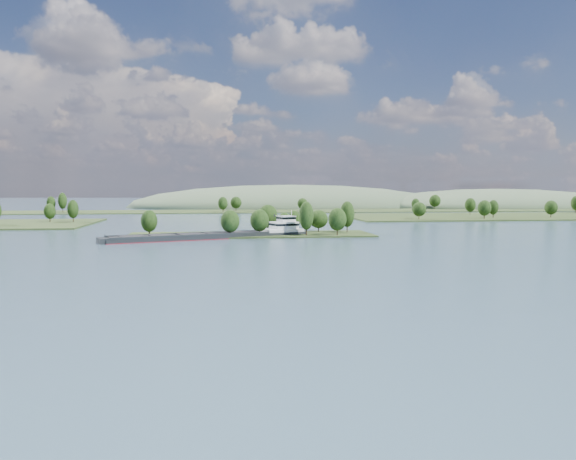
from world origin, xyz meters
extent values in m
plane|color=#3C5768|center=(0.00, 120.00, 0.00)|extent=(1800.00, 1800.00, 0.00)
cube|color=#253417|center=(0.00, 180.00, 0.00)|extent=(100.00, 30.00, 1.20)
cylinder|color=black|center=(21.57, 170.23, 2.83)|extent=(0.50, 0.50, 4.46)
ellipsoid|color=black|center=(21.57, 170.23, 8.51)|extent=(5.97, 5.97, 11.48)
cylinder|color=black|center=(8.06, 191.45, 2.53)|extent=(0.50, 0.50, 3.85)
ellipsoid|color=black|center=(8.06, 191.45, 7.43)|extent=(8.58, 8.58, 9.91)
cylinder|color=black|center=(2.87, 171.33, 2.33)|extent=(0.50, 0.50, 3.45)
ellipsoid|color=black|center=(2.87, 171.33, 6.72)|extent=(7.57, 7.57, 8.88)
cylinder|color=black|center=(14.52, 184.55, 2.02)|extent=(0.50, 0.50, 2.85)
ellipsoid|color=black|center=(14.52, 184.55, 5.64)|extent=(5.46, 5.46, 7.32)
cylinder|color=black|center=(-8.91, 167.47, 2.32)|extent=(0.50, 0.50, 3.43)
ellipsoid|color=black|center=(-8.91, 167.47, 6.68)|extent=(7.39, 7.39, 8.83)
cylinder|color=black|center=(-40.47, 174.46, 2.30)|extent=(0.50, 0.50, 3.40)
ellipsoid|color=black|center=(-40.47, 174.46, 6.63)|extent=(6.52, 6.52, 8.75)
cylinder|color=black|center=(18.69, 184.85, 2.13)|extent=(0.50, 0.50, 3.06)
ellipsoid|color=black|center=(18.69, 184.85, 6.02)|extent=(5.44, 5.44, 7.86)
cylinder|color=black|center=(41.52, 183.83, 2.78)|extent=(0.50, 0.50, 4.36)
ellipsoid|color=black|center=(41.52, 183.83, 8.33)|extent=(6.34, 6.34, 11.22)
cylinder|color=black|center=(34.13, 169.84, 2.41)|extent=(0.50, 0.50, 3.61)
ellipsoid|color=black|center=(34.13, 169.84, 7.00)|extent=(7.47, 7.47, 9.29)
cylinder|color=black|center=(29.75, 187.68, 2.15)|extent=(0.50, 0.50, 3.10)
ellipsoid|color=black|center=(29.75, 187.68, 6.08)|extent=(8.33, 8.33, 7.96)
cylinder|color=black|center=(-92.09, 268.73, 2.79)|extent=(0.50, 0.50, 3.97)
ellipsoid|color=black|center=(-92.09, 268.73, 7.83)|extent=(6.08, 6.08, 10.21)
cylinder|color=black|center=(-104.40, 269.13, 2.46)|extent=(0.50, 0.50, 3.33)
ellipsoid|color=black|center=(-104.40, 269.13, 6.69)|extent=(6.33, 6.33, 8.55)
cylinder|color=black|center=(105.64, 269.65, 2.45)|extent=(0.50, 0.50, 3.30)
ellipsoid|color=black|center=(105.64, 269.65, 6.65)|extent=(8.35, 8.35, 8.49)
cylinder|color=black|center=(194.77, 277.28, 2.55)|extent=(0.50, 0.50, 3.50)
ellipsoid|color=black|center=(194.77, 277.28, 7.00)|extent=(8.01, 8.01, 9.01)
cylinder|color=black|center=(145.34, 266.96, 2.65)|extent=(0.50, 0.50, 3.69)
ellipsoid|color=black|center=(145.34, 266.96, 7.34)|extent=(7.87, 7.87, 9.49)
cylinder|color=black|center=(157.59, 279.71, 2.61)|extent=(0.50, 0.50, 3.62)
ellipsoid|color=black|center=(157.59, 279.71, 7.21)|extent=(6.38, 6.38, 9.31)
cylinder|color=black|center=(160.05, 317.03, 2.68)|extent=(0.50, 0.50, 3.77)
ellipsoid|color=black|center=(160.05, 317.03, 7.48)|extent=(7.41, 7.41, 9.69)
cylinder|color=black|center=(247.33, 329.78, 2.84)|extent=(0.50, 0.50, 4.09)
ellipsoid|color=black|center=(247.33, 329.78, 8.04)|extent=(6.52, 6.52, 10.51)
cube|color=#253417|center=(0.00, 400.00, 0.00)|extent=(900.00, 60.00, 1.20)
cylinder|color=black|center=(-139.99, 399.64, 2.57)|extent=(0.50, 0.50, 3.95)
ellipsoid|color=black|center=(-139.99, 399.64, 7.60)|extent=(6.63, 6.63, 10.16)
cylinder|color=black|center=(143.96, 380.26, 2.25)|extent=(0.50, 0.50, 3.30)
ellipsoid|color=black|center=(143.96, 380.26, 6.44)|extent=(6.35, 6.35, 8.48)
cylinder|color=black|center=(1.83, 403.56, 2.48)|extent=(0.50, 0.50, 3.75)
ellipsoid|color=black|center=(1.83, 403.56, 7.25)|extent=(8.92, 8.92, 9.65)
cylinder|color=black|center=(173.92, 414.44, 2.65)|extent=(0.50, 0.50, 4.11)
ellipsoid|color=black|center=(173.92, 414.44, 7.88)|extent=(9.79, 9.79, 10.56)
cylinder|color=black|center=(-130.45, 395.66, 3.04)|extent=(0.50, 0.50, 4.88)
ellipsoid|color=black|center=(-130.45, 395.66, 9.24)|extent=(6.56, 6.56, 12.54)
cylinder|color=black|center=(54.08, 389.71, 2.31)|extent=(0.50, 0.50, 3.41)
ellipsoid|color=black|center=(54.08, 389.71, 6.64)|extent=(8.22, 8.22, 8.77)
cylinder|color=black|center=(-8.99, 380.17, 2.52)|extent=(0.50, 0.50, 3.84)
ellipsoid|color=black|center=(-8.99, 380.17, 7.41)|extent=(7.42, 7.42, 9.88)
ellipsoid|color=#42563B|center=(260.00, 470.00, 0.00)|extent=(260.00, 140.00, 36.00)
ellipsoid|color=#42563B|center=(60.00, 500.00, 0.00)|extent=(320.00, 160.00, 44.00)
cube|color=black|center=(-16.51, 167.85, 0.50)|extent=(78.46, 36.00, 2.19)
cube|color=maroon|center=(-16.51, 167.85, 0.05)|extent=(78.72, 36.25, 0.25)
cube|color=black|center=(-25.65, 169.79, 1.89)|extent=(58.36, 21.00, 0.80)
cube|color=black|center=(-22.39, 160.58, 1.89)|extent=(58.36, 21.00, 0.80)
cube|color=black|center=(-24.02, 165.19, 1.74)|extent=(59.35, 28.41, 0.30)
cube|color=black|center=(-44.68, 157.87, 2.04)|extent=(11.18, 10.70, 0.35)
cube|color=black|center=(-34.35, 161.53, 2.04)|extent=(11.18, 10.70, 0.35)
cube|color=black|center=(-24.02, 165.19, 2.04)|extent=(11.18, 10.70, 0.35)
cube|color=black|center=(-13.69, 168.84, 2.04)|extent=(11.18, 10.70, 0.35)
cube|color=black|center=(-3.36, 172.50, 2.04)|extent=(11.18, 10.70, 0.35)
cube|color=black|center=(-54.54, 154.38, 0.90)|extent=(5.81, 9.45, 1.99)
cylinder|color=black|center=(-53.60, 154.71, 2.29)|extent=(0.31, 0.31, 2.19)
cube|color=silver|center=(12.61, 178.16, 2.19)|extent=(18.22, 14.34, 1.20)
cube|color=silver|center=(13.55, 178.49, 4.18)|extent=(12.05, 10.84, 2.99)
cube|color=black|center=(13.55, 178.49, 4.58)|extent=(12.31, 11.09, 0.90)
cube|color=silver|center=(14.49, 178.82, 6.78)|extent=(7.63, 7.63, 2.19)
cube|color=black|center=(14.49, 178.82, 7.17)|extent=(7.89, 7.89, 0.80)
cube|color=silver|center=(14.49, 178.82, 7.97)|extent=(8.14, 8.14, 0.20)
cylinder|color=silver|center=(16.84, 179.65, 9.17)|extent=(0.25, 0.25, 2.59)
cylinder|color=black|center=(9.73, 180.31, 8.17)|extent=(0.64, 0.64, 1.20)
camera|label=1|loc=(-14.31, -50.92, 20.19)|focal=35.00mm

